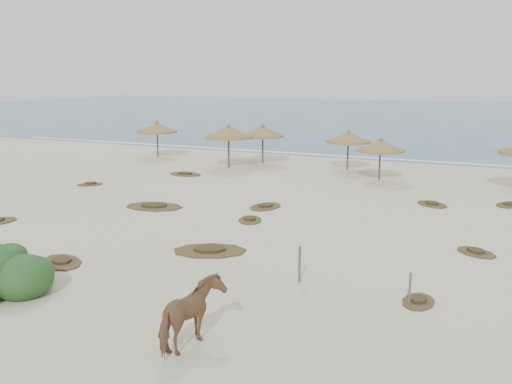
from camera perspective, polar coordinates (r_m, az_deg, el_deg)
ground at (r=21.39m, az=-5.30°, el=-5.85°), size 160.00×160.00×0.00m
ocean at (r=93.42m, az=18.41°, el=7.22°), size 200.00×100.00×0.01m
foam_line at (r=45.28m, az=11.30°, el=3.36°), size 70.00×0.60×0.01m
palapa_0 at (r=45.46m, az=-9.87°, el=6.31°), size 3.99×3.99×2.92m
palapa_1 at (r=39.72m, az=-2.77°, el=5.94°), size 4.28×4.28×3.13m
palapa_2 at (r=41.55m, az=0.68°, el=6.02°), size 4.06×4.06×2.95m
palapa_3 at (r=39.26m, az=9.22°, el=5.37°), size 3.96×3.96×2.81m
palapa_4 at (r=35.70m, az=12.34°, el=4.51°), size 3.79×3.79×2.72m
horse at (r=13.95m, az=-6.48°, el=-12.13°), size 1.01×2.01×1.65m
fence_post_near at (r=18.10m, az=4.38°, el=-7.21°), size 0.11×0.11×1.16m
fence_post_far at (r=16.82m, az=15.12°, el=-9.40°), size 0.09×0.09×1.00m
scrub_1 at (r=28.48m, az=-10.14°, el=-1.41°), size 3.19×2.34×0.16m
scrub_2 at (r=25.50m, az=-0.60°, el=-2.78°), size 1.59×1.89×0.16m
scrub_3 at (r=28.03m, az=0.96°, el=-1.44°), size 1.61×2.21×0.16m
scrub_4 at (r=22.46m, az=21.14°, el=-5.62°), size 1.91×1.82×0.16m
scrub_6 at (r=37.33m, az=-7.10°, el=1.80°), size 2.41×1.68×0.16m
scrub_7 at (r=29.85m, az=17.19°, el=-1.15°), size 2.14×2.13×0.16m
scrub_8 at (r=35.04m, az=-16.23°, el=0.77°), size 1.76×1.80×0.16m
scrub_9 at (r=21.24m, az=-4.65°, el=-5.82°), size 3.24×2.73×0.16m
scrub_10 at (r=31.07m, az=24.00°, el=-1.16°), size 1.72×2.02×0.16m
scrub_11 at (r=21.04m, az=-18.89°, el=-6.62°), size 2.34×2.09×0.16m
scrub_12 at (r=17.30m, az=15.91°, el=-10.44°), size 0.95×1.42×0.16m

